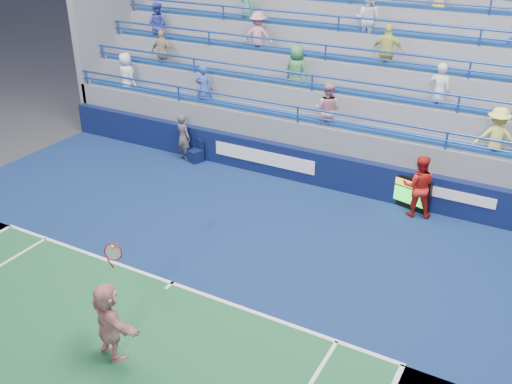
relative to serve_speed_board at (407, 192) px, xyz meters
The scene contains 8 objects.
ground 7.37m from the serve_speed_board, 120.22° to the right, with size 120.00×120.00×0.00m, color #333538.
sponsor_wall 3.70m from the serve_speed_board, behind, with size 18.00×0.32×1.10m.
bleacher_stand 5.49m from the serve_speed_board, 133.40° to the left, with size 18.00×5.60×6.13m.
serve_speed_board is the anchor object (origin of this frame).
judge_chair 7.23m from the serve_speed_board, behind, with size 0.55×0.56×0.77m.
tennis_player 9.41m from the serve_speed_board, 110.53° to the right, with size 1.62×0.96×2.67m.
line_judge 7.67m from the serve_speed_board, behind, with size 0.60×0.39×1.65m, color #141738.
ball_girl 0.64m from the serve_speed_board, 42.32° to the right, with size 0.88×0.69×1.82m, color red.
Camera 1 is at (6.97, -8.57, 7.88)m, focal length 40.00 mm.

